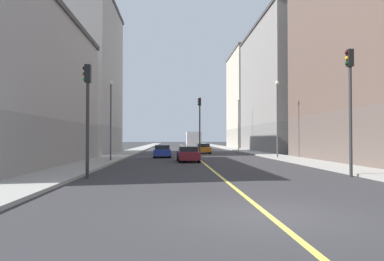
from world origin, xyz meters
TOP-DOWN VIEW (x-y plane):
  - ground_plane at (0.00, 0.00)m, footprint 400.00×400.00m
  - sidewalk_left at (8.57, 49.00)m, footprint 2.90×168.00m
  - sidewalk_right at (-8.57, 49.00)m, footprint 2.90×168.00m
  - lane_center_stripe at (0.00, 49.00)m, footprint 0.16×154.00m
  - building_left_mid at (14.71, 44.90)m, footprint 9.69×23.87m
  - building_left_far at (14.71, 66.43)m, footprint 9.69×16.68m
  - building_right_midblock at (-14.71, 37.19)m, footprint 9.69×15.92m
  - traffic_light_left_near at (6.70, 8.90)m, footprint 0.40×0.32m
  - traffic_light_right_near at (-6.73, 8.90)m, footprint 0.40×0.32m
  - traffic_light_median_far at (0.59, 32.07)m, footprint 0.40×0.32m
  - street_lamp_left_near at (7.72, 25.46)m, footprint 0.36×0.36m
  - street_lamp_right_near at (-7.72, 21.41)m, footprint 0.36×0.36m
  - street_lamp_left_far at (7.72, 46.29)m, footprint 0.36×0.36m
  - car_orange at (1.55, 38.79)m, footprint 1.84×4.49m
  - car_green at (0.95, 53.53)m, footprint 1.90×4.45m
  - car_maroon at (-1.19, 21.51)m, footprint 1.92×4.10m
  - car_blue at (-3.59, 28.82)m, footprint 1.83×4.27m
  - box_truck at (1.12, 54.71)m, footprint 2.60×7.56m

SIDE VIEW (x-z plane):
  - ground_plane at x=0.00m, z-range 0.00..0.00m
  - lane_center_stripe at x=0.00m, z-range 0.00..0.01m
  - sidewalk_left at x=8.57m, z-range 0.00..0.15m
  - sidewalk_right at x=-8.57m, z-range 0.00..0.15m
  - car_orange at x=1.55m, z-range -0.01..1.29m
  - car_blue at x=-3.59m, z-range -0.01..1.29m
  - car_maroon at x=-1.19m, z-range 0.00..1.30m
  - car_green at x=0.95m, z-range -0.01..1.32m
  - box_truck at x=1.12m, z-range 0.09..3.23m
  - traffic_light_right_near at x=-6.73m, z-range 0.86..6.53m
  - traffic_light_left_near at x=6.70m, z-range 0.93..7.54m
  - street_lamp_right_near at x=-7.72m, z-range 0.89..7.61m
  - traffic_light_median_far at x=0.59m, z-range 0.93..7.60m
  - street_lamp_left_near at x=7.72m, z-range 0.92..8.39m
  - street_lamp_left_far at x=7.72m, z-range 0.93..9.01m
  - building_left_mid at x=14.71m, z-range 0.01..19.36m
  - building_right_midblock at x=-14.71m, z-range 0.01..19.48m
  - building_left_far at x=14.71m, z-range 0.01..20.27m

